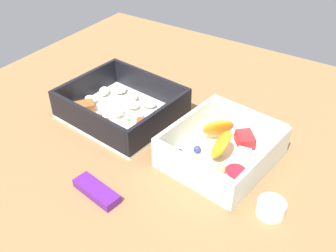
{
  "coord_description": "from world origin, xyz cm",
  "views": [
    {
      "loc": [
        -27.25,
        38.62,
        39.38
      ],
      "look_at": [
        -1.02,
        -1.55,
        4.0
      ],
      "focal_mm": 41.35,
      "sensor_mm": 36.0,
      "label": 1
    }
  ],
  "objects_px": {
    "candy_bar": "(98,192)",
    "paper_cup_liner": "(271,208)",
    "fruit_bowl": "(222,150)",
    "pasta_container": "(121,108)"
  },
  "relations": [
    {
      "from": "fruit_bowl",
      "to": "pasta_container",
      "type": "bearing_deg",
      "value": -2.15
    },
    {
      "from": "fruit_bowl",
      "to": "candy_bar",
      "type": "distance_m",
      "value": 0.18
    },
    {
      "from": "pasta_container",
      "to": "fruit_bowl",
      "type": "bearing_deg",
      "value": -176.62
    },
    {
      "from": "fruit_bowl",
      "to": "candy_bar",
      "type": "xyz_separation_m",
      "value": [
        0.1,
        0.15,
        -0.01
      ]
    },
    {
      "from": "fruit_bowl",
      "to": "candy_bar",
      "type": "height_order",
      "value": "fruit_bowl"
    },
    {
      "from": "pasta_container",
      "to": "candy_bar",
      "type": "height_order",
      "value": "pasta_container"
    },
    {
      "from": "pasta_container",
      "to": "candy_bar",
      "type": "distance_m",
      "value": 0.18
    },
    {
      "from": "pasta_container",
      "to": "fruit_bowl",
      "type": "distance_m",
      "value": 0.19
    },
    {
      "from": "fruit_bowl",
      "to": "paper_cup_liner",
      "type": "xyz_separation_m",
      "value": [
        -0.1,
        0.06,
        -0.01
      ]
    },
    {
      "from": "candy_bar",
      "to": "paper_cup_liner",
      "type": "bearing_deg",
      "value": -154.72
    }
  ]
}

